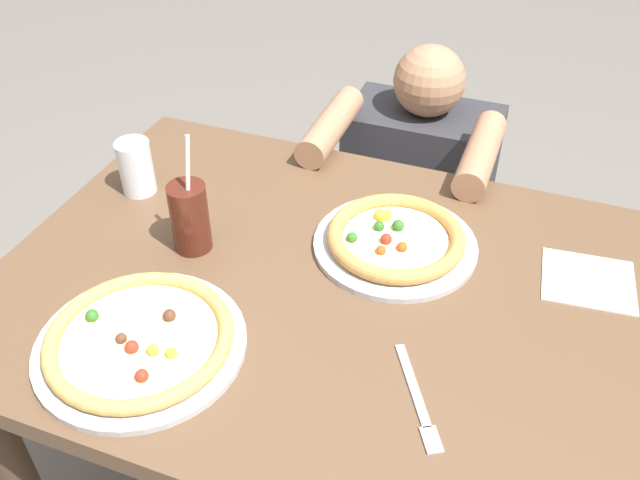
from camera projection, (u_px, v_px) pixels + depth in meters
name	position (u px, v px, depth m)	size (l,w,h in m)	color
dining_table	(323.00, 329.00, 1.30)	(1.17, 0.86, 0.75)	brown
pizza_near	(140.00, 340.00, 1.09)	(0.34, 0.34, 0.04)	#B7B7BC
pizza_far	(395.00, 239.00, 1.29)	(0.31, 0.31, 0.04)	#B7B7BC
drink_cup_colored	(190.00, 217.00, 1.26)	(0.07, 0.07, 0.24)	#4C1E14
water_cup_clear	(136.00, 166.00, 1.41)	(0.07, 0.07, 0.12)	silver
paper_napkin	(588.00, 280.00, 1.23)	(0.16, 0.14, 0.00)	white
fork	(418.00, 401.00, 1.02)	(0.12, 0.18, 0.00)	silver
diner_seated	(414.00, 218.00, 1.94)	(0.42, 0.52, 0.91)	#333847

